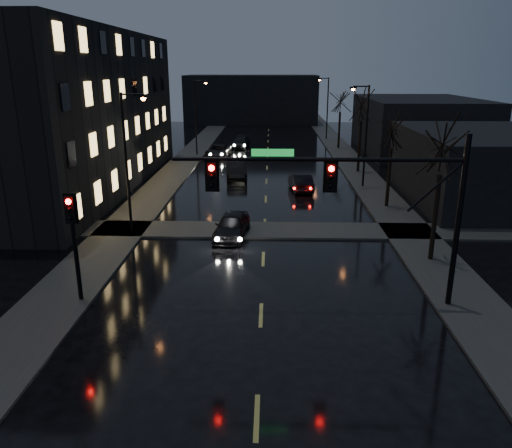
# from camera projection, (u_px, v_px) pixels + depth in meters

# --- Properties ---
(sidewalk_left) EXTENTS (3.00, 140.00, 0.12)m
(sidewalk_left) POSITION_uv_depth(u_px,v_px,m) (174.00, 173.00, 45.55)
(sidewalk_left) COLOR #2D2D2B
(sidewalk_left) RESTS_ON ground
(sidewalk_right) EXTENTS (3.00, 140.00, 0.12)m
(sidewalk_right) POSITION_uv_depth(u_px,v_px,m) (361.00, 174.00, 45.08)
(sidewalk_right) COLOR #2D2D2B
(sidewalk_right) RESTS_ON ground
(sidewalk_cross) EXTENTS (40.00, 3.00, 0.12)m
(sidewalk_cross) POSITION_uv_depth(u_px,v_px,m) (264.00, 230.00, 29.58)
(sidewalk_cross) COLOR #2D2D2B
(sidewalk_cross) RESTS_ON ground
(apartment_block) EXTENTS (12.00, 30.00, 12.00)m
(apartment_block) POSITION_uv_depth(u_px,v_px,m) (57.00, 111.00, 39.21)
(apartment_block) COLOR black
(apartment_block) RESTS_ON ground
(commercial_right_near) EXTENTS (10.00, 14.00, 5.00)m
(commercial_right_near) POSITION_uv_depth(u_px,v_px,m) (483.00, 167.00, 35.57)
(commercial_right_near) COLOR black
(commercial_right_near) RESTS_ON ground
(commercial_right_far) EXTENTS (12.00, 18.00, 6.00)m
(commercial_right_far) POSITION_uv_depth(u_px,v_px,m) (418.00, 125.00, 56.35)
(commercial_right_far) COLOR black
(commercial_right_far) RESTS_ON ground
(far_block) EXTENTS (22.00, 10.00, 8.00)m
(far_block) POSITION_uv_depth(u_px,v_px,m) (251.00, 99.00, 85.20)
(far_block) COLOR black
(far_block) RESTS_ON ground
(signal_mast) EXTENTS (11.11, 0.41, 7.00)m
(signal_mast) POSITION_uv_depth(u_px,v_px,m) (363.00, 189.00, 18.97)
(signal_mast) COLOR black
(signal_mast) RESTS_ON ground
(signal_pole_left) EXTENTS (0.35, 0.41, 4.53)m
(signal_pole_left) POSITION_uv_depth(u_px,v_px,m) (74.00, 233.00, 19.84)
(signal_pole_left) COLOR black
(signal_pole_left) RESTS_ON ground
(tree_near) EXTENTS (3.52, 3.52, 8.08)m
(tree_near) POSITION_uv_depth(u_px,v_px,m) (444.00, 137.00, 23.21)
(tree_near) COLOR black
(tree_near) RESTS_ON ground
(tree_mid_a) EXTENTS (3.30, 3.30, 7.58)m
(tree_mid_a) POSITION_uv_depth(u_px,v_px,m) (393.00, 122.00, 32.86)
(tree_mid_a) COLOR black
(tree_mid_a) RESTS_ON ground
(tree_mid_b) EXTENTS (3.74, 3.74, 8.59)m
(tree_mid_b) POSITION_uv_depth(u_px,v_px,m) (362.00, 99.00, 44.06)
(tree_mid_b) COLOR black
(tree_mid_b) RESTS_ON ground
(tree_far) EXTENTS (3.43, 3.43, 7.88)m
(tree_far) POSITION_uv_depth(u_px,v_px,m) (341.00, 96.00, 57.57)
(tree_far) COLOR black
(tree_far) RESTS_ON ground
(streetlight_l_near) EXTENTS (1.53, 0.28, 8.00)m
(streetlight_l_near) POSITION_uv_depth(u_px,v_px,m) (129.00, 152.00, 27.90)
(streetlight_l_near) COLOR black
(streetlight_l_near) RESTS_ON ground
(streetlight_l_far) EXTENTS (1.53, 0.28, 8.00)m
(streetlight_l_far) POSITION_uv_depth(u_px,v_px,m) (197.00, 111.00, 53.63)
(streetlight_l_far) COLOR black
(streetlight_l_far) RESTS_ON ground
(streetlight_r_mid) EXTENTS (1.53, 0.28, 8.00)m
(streetlight_r_mid) POSITION_uv_depth(u_px,v_px,m) (364.00, 128.00, 38.92)
(streetlight_r_mid) COLOR black
(streetlight_r_mid) RESTS_ON ground
(streetlight_r_far) EXTENTS (1.53, 0.28, 8.00)m
(streetlight_r_far) POSITION_uv_depth(u_px,v_px,m) (326.00, 103.00, 65.61)
(streetlight_r_far) COLOR black
(streetlight_r_far) RESTS_ON ground
(oncoming_car_a) EXTENTS (2.15, 4.34, 1.42)m
(oncoming_car_a) POSITION_uv_depth(u_px,v_px,m) (232.00, 225.00, 28.31)
(oncoming_car_a) COLOR black
(oncoming_car_a) RESTS_ON ground
(oncoming_car_b) EXTENTS (2.07, 5.06, 1.63)m
(oncoming_car_b) POSITION_uv_depth(u_px,v_px,m) (237.00, 169.00, 43.38)
(oncoming_car_b) COLOR black
(oncoming_car_b) RESTS_ON ground
(oncoming_car_c) EXTENTS (2.71, 4.93, 1.31)m
(oncoming_car_c) POSITION_uv_depth(u_px,v_px,m) (218.00, 151.00, 53.79)
(oncoming_car_c) COLOR black
(oncoming_car_c) RESTS_ON ground
(oncoming_car_d) EXTENTS (2.31, 4.80, 1.35)m
(oncoming_car_d) POSITION_uv_depth(u_px,v_px,m) (241.00, 142.00, 59.77)
(oncoming_car_d) COLOR black
(oncoming_car_d) RESTS_ON ground
(lead_car) EXTENTS (1.91, 4.25, 1.35)m
(lead_car) POSITION_uv_depth(u_px,v_px,m) (301.00, 182.00, 39.08)
(lead_car) COLOR black
(lead_car) RESTS_ON ground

